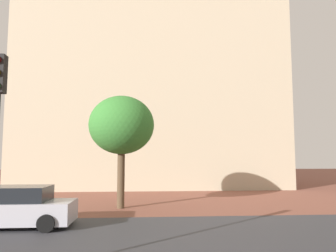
# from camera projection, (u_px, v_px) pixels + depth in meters

# --- Properties ---
(ground_plane) EXTENTS (120.00, 120.00, 0.00)m
(ground_plane) POSITION_uv_depth(u_px,v_px,m) (178.00, 232.00, 11.58)
(ground_plane) COLOR brown
(street_asphalt_strip) EXTENTS (120.00, 6.25, 0.00)m
(street_asphalt_strip) POSITION_uv_depth(u_px,v_px,m) (179.00, 233.00, 11.39)
(street_asphalt_strip) COLOR #38383D
(street_asphalt_strip) RESTS_ON ground_plane
(landmark_building) EXTENTS (23.63, 12.76, 38.81)m
(landmark_building) POSITION_uv_depth(u_px,v_px,m) (153.00, 71.00, 32.39)
(landmark_building) COLOR beige
(landmark_building) RESTS_ON ground_plane
(car_silver) EXTENTS (4.41, 2.09, 1.57)m
(car_silver) POSITION_uv_depth(u_px,v_px,m) (15.00, 208.00, 12.37)
(car_silver) COLOR #B2B2BC
(car_silver) RESTS_ON ground_plane
(tree_curb_far) EXTENTS (3.53, 3.53, 6.03)m
(tree_curb_far) POSITION_uv_depth(u_px,v_px,m) (122.00, 126.00, 17.36)
(tree_curb_far) COLOR brown
(tree_curb_far) RESTS_ON ground_plane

